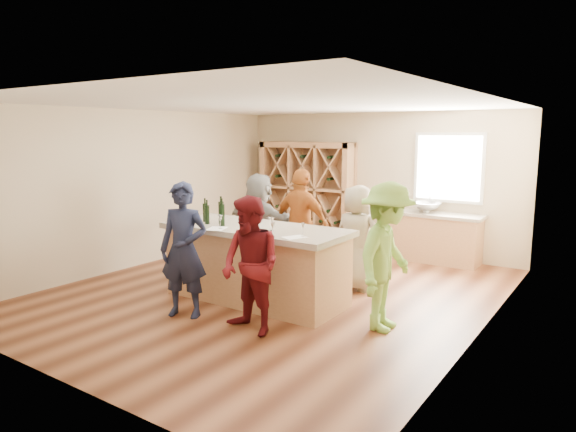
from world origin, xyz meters
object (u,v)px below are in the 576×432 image
Objects in this scene: person_far_mid at (301,225)px; sink at (426,207)px; wine_bottle_a at (205,213)px; person_far_right at (357,238)px; wine_bottle_b at (207,215)px; wine_bottle_c at (221,213)px; person_near_left at (184,250)px; tasting_counter_base at (256,266)px; wine_bottle_d at (222,215)px; person_far_left at (260,222)px; wine_rack at (306,193)px; person_server at (387,257)px; person_near_right at (251,266)px.

sink is at bearing -112.84° from person_far_mid.
wine_bottle_a is 2.33m from person_far_right.
wine_bottle_b is 0.17× the size of person_far_right.
person_near_left is at bearing -78.79° from wine_bottle_c.
wine_bottle_d is (-0.40, -0.25, 0.74)m from tasting_counter_base.
person_far_left is at bearing 98.98° from wine_bottle_b.
person_near_left is at bearing -76.80° from wine_rack.
person_far_mid is (0.36, 1.52, -0.33)m from wine_bottle_d.
wine_rack reaches higher than wine_bottle_a.
person_far_left is at bearing -77.22° from wine_rack.
wine_bottle_c is 0.18× the size of person_far_mid.
person_far_left reaches higher than wine_bottle_a.
person_far_right is (1.53, 1.35, -0.43)m from wine_bottle_c.
wine_bottle_b is 0.20m from wine_bottle_c.
person_server is at bearing 5.79° from wine_bottle_d.
tasting_counter_base is at bearing 56.39° from person_far_right.
person_near_right is (1.09, 0.03, -0.06)m from person_near_left.
wine_bottle_d is 1.42m from person_near_right.
tasting_counter_base is 8.19× the size of wine_bottle_d.
person_far_left is at bearing 93.39° from wine_bottle_a.
person_far_mid is 0.91m from person_far_left.
sink is 1.71× the size of wine_bottle_d.
sink is 3.89m from tasting_counter_base.
person_near_left reaches higher than wine_bottle_a.
person_far_right reaches higher than wine_bottle_a.
wine_bottle_d is (-1.61, -3.91, 0.23)m from sink.
wine_bottle_d is 0.19× the size of person_far_left.
person_far_mid is at bearing 59.29° from wine_bottle_a.
person_far_right is at bearing -176.30° from person_far_left.
person_near_right is 1.03× the size of person_far_right.
person_far_right is (-1.03, 1.27, -0.10)m from person_server.
person_server reaches higher than person_far_left.
wine_bottle_c is 0.20× the size of person_far_right.
person_near_right reaches higher than sink.
wine_rack is at bearing 83.04° from person_near_left.
person_far_mid is at bearing -117.59° from sink.
wine_bottle_d is (1.09, -3.98, 0.14)m from wine_rack.
person_far_mid is (0.66, 1.51, -0.30)m from wine_bottle_b.
person_far_left is at bearing 136.19° from person_near_right.
wine_rack is 4.91m from person_near_left.
person_server reaches higher than wine_bottle_c.
wine_rack is 4.05m from wine_bottle_b.
wine_bottle_c is at bearing 73.93° from person_far_mid.
person_far_left reaches higher than wine_bottle_c.
person_far_mid reaches higher than wine_bottle_c.
person_far_mid is (-2.05, 1.28, 0.00)m from person_server.
person_near_left is at bearing -87.62° from wine_bottle_d.
person_server is (2.38, 1.04, 0.02)m from person_near_left.
wine_bottle_c is 2.59m from person_server.
person_far_right is 0.94× the size of person_far_left.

